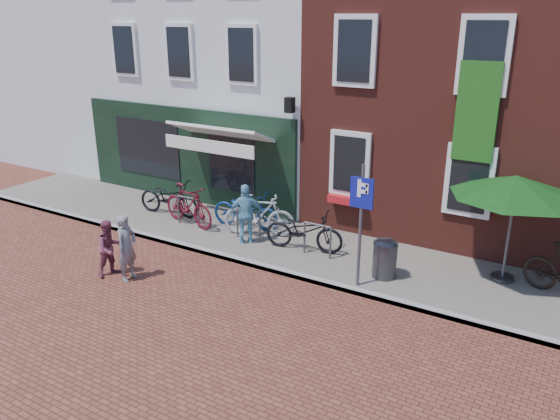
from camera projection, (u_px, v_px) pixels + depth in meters
The scene contains 16 objects.
ground at pixel (274, 273), 12.70m from camera, with size 80.00×80.00×0.00m, color brown.
sidewalk at pixel (341, 257), 13.41m from camera, with size 24.00×3.00×0.10m, color slate.
building_stucco at pixel (256, 49), 19.26m from camera, with size 8.00×8.00×9.00m, color silver.
building_brick_mid at pixel (461, 38), 15.70m from camera, with size 6.00×8.00×10.00m, color maroon.
filler_left at pixel (106, 43), 22.90m from camera, with size 7.00×8.00×9.00m, color silver.
litter_bin at pixel (385, 256), 12.15m from camera, with size 0.53×0.53×0.97m.
parking_sign at pixel (361, 210), 11.35m from camera, with size 0.50×0.08×2.70m.
parasol at pixel (517, 182), 11.44m from camera, with size 2.69×2.69×2.49m.
woman at pixel (127, 248), 12.19m from camera, with size 0.56×0.36×1.52m, color slate.
boy at pixel (110, 248), 12.43m from camera, with size 0.64×0.50×1.31m, color brown.
cafe_person at pixel (246, 214), 13.90m from camera, with size 0.91×0.38×1.56m, color #6DAEC6.
bicycle_0 at pixel (169, 198), 15.97m from camera, with size 0.69×1.97×1.03m, color black.
bicycle_1 at pixel (188, 205), 15.17m from camera, with size 0.54×1.91×1.15m, color #530D19.
bicycle_2 at pixel (246, 210), 14.97m from camera, with size 0.69×1.97×1.03m, color navy.
bicycle_3 at pixel (259, 215), 14.43m from camera, with size 0.54×1.91×1.15m, color #ACADAF.
bicycle_4 at pixel (304, 230), 13.54m from camera, with size 0.69×1.97×1.03m, color black.
Camera 1 is at (6.03, -9.76, 5.64)m, focal length 35.33 mm.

